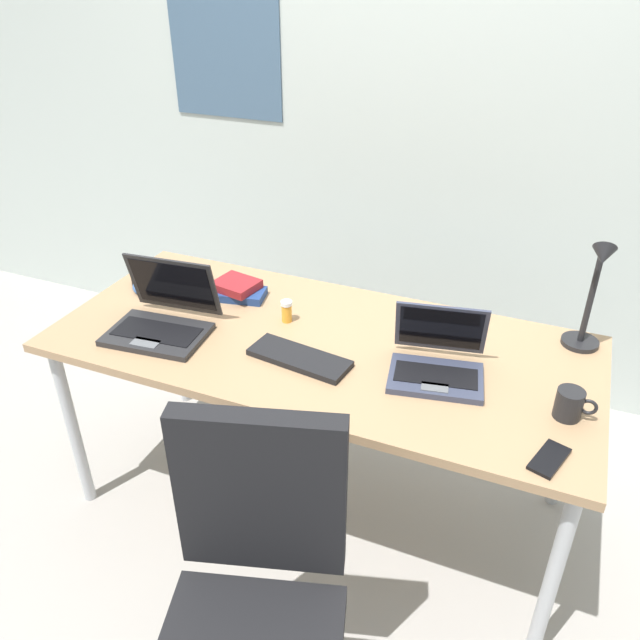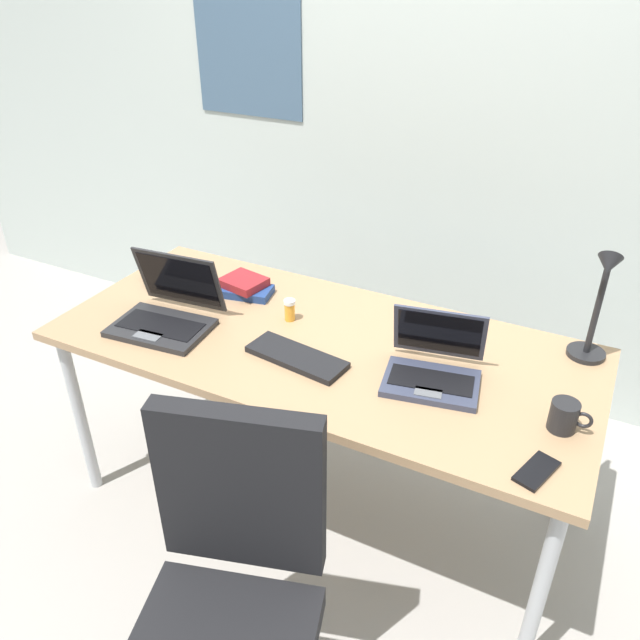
# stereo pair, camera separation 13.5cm
# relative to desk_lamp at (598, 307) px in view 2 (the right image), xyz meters

# --- Properties ---
(ground_plane) EXTENTS (12.00, 12.00, 0.00)m
(ground_plane) POSITION_rel_desk_lamp_xyz_m (-0.80, -0.28, -0.94)
(ground_plane) COLOR gray
(wall_back) EXTENTS (6.00, 0.13, 2.60)m
(wall_back) POSITION_rel_desk_lamp_xyz_m (-0.80, 0.82, 0.36)
(wall_back) COLOR #B2BCB7
(wall_back) RESTS_ON ground_plane
(desk) EXTENTS (1.80, 0.80, 0.74)m
(desk) POSITION_rel_desk_lamp_xyz_m (-0.80, -0.28, -0.25)
(desk) COLOR #9E7A56
(desk) RESTS_ON ground_plane
(desk_lamp) EXTENTS (0.12, 0.18, 0.40)m
(desk_lamp) POSITION_rel_desk_lamp_xyz_m (0.00, 0.00, 0.00)
(desk_lamp) COLOR black
(desk_lamp) RESTS_ON desk
(laptop_mid_desk) EXTENTS (0.35, 0.31, 0.24)m
(laptop_mid_desk) POSITION_rel_desk_lamp_xyz_m (-1.32, -0.42, -0.15)
(laptop_mid_desk) COLOR #232326
(laptop_mid_desk) RESTS_ON desk
(laptop_front_right) EXTENTS (0.32, 0.30, 0.21)m
(laptop_front_right) POSITION_rel_desk_lamp_xyz_m (-0.40, -0.31, -0.15)
(laptop_front_right) COLOR #33384C
(laptop_front_right) RESTS_ON desk
(external_keyboard) EXTENTS (0.34, 0.16, 0.02)m
(external_keyboard) POSITION_rel_desk_lamp_xyz_m (-0.82, -0.41, -0.19)
(external_keyboard) COLOR black
(external_keyboard) RESTS_ON desk
(computer_mouse) EXTENTS (0.07, 0.10, 0.03)m
(computer_mouse) POSITION_rel_desk_lamp_xyz_m (-0.51, -0.14, -0.18)
(computer_mouse) COLOR black
(computer_mouse) RESTS_ON desk
(cell_phone) EXTENTS (0.10, 0.15, 0.01)m
(cell_phone) POSITION_rel_desk_lamp_xyz_m (-0.04, -0.57, -0.19)
(cell_phone) COLOR black
(cell_phone) RESTS_ON desk
(headphones) EXTENTS (0.21, 0.18, 0.04)m
(headphones) POSITION_rel_desk_lamp_xyz_m (-1.52, -0.17, -0.18)
(headphones) COLOR #335999
(headphones) RESTS_ON desk
(pill_bottle) EXTENTS (0.04, 0.04, 0.08)m
(pill_bottle) POSITION_rel_desk_lamp_xyz_m (-0.96, -0.20, -0.16)
(pill_bottle) COLOR gold
(pill_bottle) RESTS_ON desk
(book_stack) EXTENTS (0.21, 0.16, 0.06)m
(book_stack) POSITION_rel_desk_lamp_xyz_m (-1.20, -0.11, -0.17)
(book_stack) COLOR navy
(book_stack) RESTS_ON desk
(coffee_mug) EXTENTS (0.11, 0.08, 0.09)m
(coffee_mug) POSITION_rel_desk_lamp_xyz_m (-0.01, -0.37, -0.15)
(coffee_mug) COLOR black
(coffee_mug) RESTS_ON desk
(office_chair) EXTENTS (0.55, 0.60, 0.97)m
(office_chair) POSITION_rel_desk_lamp_xyz_m (-0.63, -1.11, -0.54)
(office_chair) COLOR black
(office_chair) RESTS_ON ground_plane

